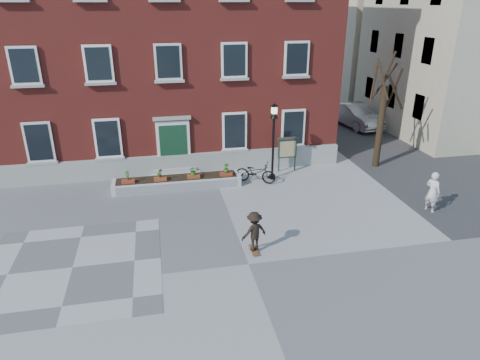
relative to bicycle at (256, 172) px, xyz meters
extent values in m
plane|color=gray|center=(-1.92, -7.07, -0.54)|extent=(100.00, 100.00, 0.00)
cube|color=#5A5A5C|center=(-7.92, -6.07, -0.53)|extent=(6.00, 6.00, 0.01)
imported|color=black|center=(0.00, 0.00, 0.00)|extent=(2.15, 1.58, 1.08)
imported|color=#B3B6B8|center=(9.47, 8.73, 0.28)|extent=(2.59, 5.20, 1.64)
imported|color=silver|center=(6.72, -4.62, 0.37)|extent=(0.65, 0.78, 1.82)
cube|color=maroon|center=(-3.92, 6.93, 5.46)|extent=(18.00, 10.00, 12.00)
cube|color=#9D9D98|center=(-3.92, 1.81, 0.01)|extent=(18.00, 0.24, 1.10)
cube|color=#A4A49F|center=(-3.92, 1.68, -0.44)|extent=(2.60, 0.80, 0.20)
cube|color=#ACACA7|center=(-3.92, 1.83, -0.24)|extent=(2.20, 0.50, 0.20)
cube|color=white|center=(-3.92, 1.85, 1.11)|extent=(1.70, 0.12, 2.50)
cube|color=#143722|center=(-3.92, 1.80, 1.01)|extent=(1.40, 0.06, 2.30)
cube|color=#9F9F9A|center=(-3.92, 1.81, 2.51)|extent=(1.90, 0.25, 0.15)
cube|color=silver|center=(-10.32, 1.83, 1.66)|extent=(1.30, 0.10, 2.00)
cube|color=black|center=(-10.32, 1.78, 1.66)|extent=(1.08, 0.04, 1.78)
cube|color=#9F9E99|center=(-10.32, 1.77, 0.60)|extent=(1.44, 0.20, 0.12)
cube|color=silver|center=(-10.32, 1.83, 5.26)|extent=(1.30, 0.10, 1.70)
cube|color=black|center=(-10.32, 1.78, 5.26)|extent=(1.08, 0.04, 1.48)
cube|color=#9C9D98|center=(-10.32, 1.77, 4.35)|extent=(1.44, 0.20, 0.12)
cube|color=#AAAAA5|center=(-10.32, 1.77, 7.95)|extent=(1.44, 0.20, 0.12)
cube|color=white|center=(-7.12, 1.83, 1.66)|extent=(1.30, 0.10, 2.00)
cube|color=black|center=(-7.12, 1.78, 1.66)|extent=(1.08, 0.04, 1.78)
cube|color=#A7A8A2|center=(-7.12, 1.77, 0.60)|extent=(1.44, 0.20, 0.12)
cube|color=white|center=(-7.12, 1.83, 5.26)|extent=(1.30, 0.10, 1.70)
cube|color=black|center=(-7.12, 1.78, 5.26)|extent=(1.08, 0.04, 1.48)
cube|color=#989893|center=(-7.12, 1.77, 4.35)|extent=(1.44, 0.20, 0.12)
cube|color=#AAAAA4|center=(-7.12, 1.77, 7.95)|extent=(1.44, 0.20, 0.12)
cube|color=silver|center=(-3.92, 1.83, 5.26)|extent=(1.30, 0.10, 1.70)
cube|color=black|center=(-3.92, 1.78, 5.26)|extent=(1.08, 0.04, 1.48)
cube|color=#ADADA8|center=(-3.92, 1.77, 4.35)|extent=(1.44, 0.20, 0.12)
cube|color=#A3A39E|center=(-3.92, 1.77, 7.95)|extent=(1.44, 0.20, 0.12)
cube|color=white|center=(-0.72, 1.83, 1.66)|extent=(1.30, 0.10, 2.00)
cube|color=black|center=(-0.72, 1.78, 1.66)|extent=(1.08, 0.04, 1.78)
cube|color=#A6A6A1|center=(-0.72, 1.77, 0.60)|extent=(1.44, 0.20, 0.12)
cube|color=white|center=(-0.72, 1.83, 5.26)|extent=(1.30, 0.10, 1.70)
cube|color=black|center=(-0.72, 1.78, 5.26)|extent=(1.08, 0.04, 1.48)
cube|color=#9F9F9A|center=(-0.72, 1.77, 4.35)|extent=(1.44, 0.20, 0.12)
cube|color=#A3A39E|center=(-0.72, 1.77, 7.95)|extent=(1.44, 0.20, 0.12)
cube|color=white|center=(2.48, 1.83, 1.66)|extent=(1.30, 0.10, 2.00)
cube|color=black|center=(2.48, 1.78, 1.66)|extent=(1.08, 0.04, 1.78)
cube|color=#A5A49F|center=(2.48, 1.77, 0.60)|extent=(1.44, 0.20, 0.12)
cube|color=white|center=(2.48, 1.83, 5.26)|extent=(1.30, 0.10, 1.70)
cube|color=black|center=(2.48, 1.78, 5.26)|extent=(1.08, 0.04, 1.48)
cube|color=gray|center=(2.48, 1.77, 4.35)|extent=(1.44, 0.20, 0.12)
cube|color=gray|center=(2.48, 1.77, 7.95)|extent=(1.44, 0.20, 0.12)
cube|color=silver|center=(-3.92, 0.13, -0.29)|extent=(6.20, 1.10, 0.50)
cube|color=silver|center=(-3.92, -0.43, -0.29)|extent=(5.80, 0.02, 0.40)
cube|color=black|center=(-3.92, 0.13, -0.04)|extent=(5.80, 0.90, 0.06)
cube|color=maroon|center=(-6.22, -0.12, 0.06)|extent=(0.60, 0.25, 0.20)
imported|color=#26641E|center=(-6.22, -0.12, 0.39)|extent=(0.24, 0.24, 0.45)
cube|color=brown|center=(-4.72, -0.12, 0.06)|extent=(0.60, 0.25, 0.20)
imported|color=#2E641E|center=(-4.72, -0.12, 0.39)|extent=(0.25, 0.25, 0.45)
cube|color=brown|center=(-3.12, -0.12, 0.06)|extent=(0.60, 0.25, 0.20)
imported|color=#2B681F|center=(-3.12, -0.12, 0.39)|extent=(0.40, 0.40, 0.45)
cube|color=maroon|center=(-1.52, -0.12, 0.06)|extent=(0.60, 0.25, 0.20)
imported|color=#2B5C1B|center=(-1.52, -0.12, 0.39)|extent=(0.25, 0.25, 0.45)
cylinder|color=#302315|center=(7.08, 0.93, 1.66)|extent=(0.36, 0.36, 4.40)
cylinder|color=#301D15|center=(7.59, 0.93, 3.75)|extent=(0.12, 1.12, 2.23)
cylinder|color=black|center=(7.25, 1.46, 4.01)|extent=(1.18, 0.49, 1.97)
cylinder|color=#2F1E15|center=(6.59, 1.29, 4.01)|extent=(0.88, 1.14, 2.35)
cylinder|color=#302215|center=(6.78, 0.71, 4.19)|extent=(0.60, 0.77, 1.90)
cylinder|color=black|center=(7.28, 0.31, 3.70)|extent=(1.39, 0.55, 1.95)
cylinder|color=#2F2115|center=(7.24, 1.07, 4.83)|extent=(0.43, 0.48, 1.58)
cube|color=#3B3B3E|center=(10.08, 10.93, -0.54)|extent=(8.00, 36.00, 0.01)
cube|color=#BCB597|center=(16.08, 6.93, 6.46)|extent=(10.00, 11.00, 14.00)
cube|color=beige|center=(16.08, 18.93, 5.96)|extent=(10.00, 11.00, 13.00)
cube|color=black|center=(11.12, 3.73, 1.96)|extent=(0.08, 1.00, 1.50)
cube|color=black|center=(11.12, 6.93, 1.96)|extent=(0.08, 1.00, 1.50)
cube|color=black|center=(11.12, 10.13, 1.96)|extent=(0.08, 1.00, 1.50)
cube|color=black|center=(11.12, 3.73, 5.26)|extent=(0.08, 1.00, 1.50)
cube|color=black|center=(11.12, 6.93, 5.26)|extent=(0.08, 1.00, 1.50)
cube|color=black|center=(11.12, 10.13, 5.26)|extent=(0.08, 1.00, 1.50)
cylinder|color=black|center=(0.96, 0.31, -0.44)|extent=(0.32, 0.32, 0.20)
cylinder|color=black|center=(0.96, 0.31, 1.06)|extent=(0.12, 0.12, 3.20)
cone|color=black|center=(0.96, 0.31, 2.81)|extent=(0.40, 0.40, 0.30)
cube|color=#FFF1BB|center=(0.96, 0.31, 3.06)|extent=(0.24, 0.24, 0.34)
cone|color=black|center=(0.96, 0.31, 3.31)|extent=(0.40, 0.40, 0.16)
cylinder|color=#1A3427|center=(1.56, 1.22, 0.36)|extent=(0.08, 0.08, 1.80)
cylinder|color=#172F22|center=(2.46, 1.22, 0.36)|extent=(0.08, 0.08, 1.80)
cube|color=#172F23|center=(2.01, 1.22, 0.71)|extent=(1.00, 0.10, 1.00)
cube|color=#C7B881|center=(2.01, 1.16, 0.71)|extent=(0.85, 0.02, 0.85)
cube|color=#3A3532|center=(2.01, 1.22, 1.28)|extent=(1.10, 0.16, 0.10)
cube|color=brown|center=(-1.55, -6.29, -0.48)|extent=(0.22, 0.78, 0.03)
cylinder|color=black|center=(-1.64, -6.57, -0.51)|extent=(0.03, 0.05, 0.05)
cylinder|color=black|center=(-1.46, -6.57, -0.51)|extent=(0.03, 0.05, 0.05)
cylinder|color=black|center=(-1.64, -6.01, -0.51)|extent=(0.03, 0.05, 0.05)
cylinder|color=black|center=(-1.46, -6.01, -0.51)|extent=(0.03, 0.05, 0.05)
imported|color=black|center=(-1.55, -6.29, 0.30)|extent=(1.11, 0.83, 1.52)
camera|label=1|loc=(-4.71, -19.37, 7.96)|focal=32.00mm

